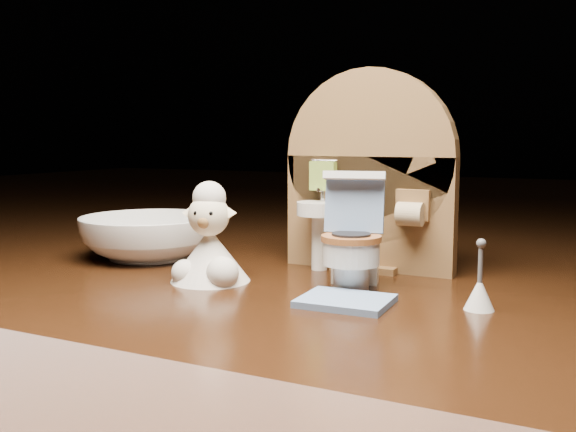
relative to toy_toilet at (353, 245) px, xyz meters
The scene contains 6 objects.
backdrop_panel 0.07m from the toy_toilet, 100.34° to the left, with size 0.13×0.05×0.15m.
toy_toilet is the anchor object (origin of this frame).
bath_mat 0.05m from the toy_toilet, 74.80° to the right, with size 0.05×0.04×0.00m, color #6B89B5.
toilet_brush 0.09m from the toy_toilet, 13.71° to the right, with size 0.02×0.02×0.04m.
plush_lamb 0.10m from the toy_toilet, 163.69° to the right, with size 0.06×0.06×0.07m.
ceramic_bowl 0.19m from the toy_toilet, behind, with size 0.11×0.11×0.04m, color white.
Camera 1 is at (0.16, -0.39, 0.10)m, focal length 40.00 mm.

